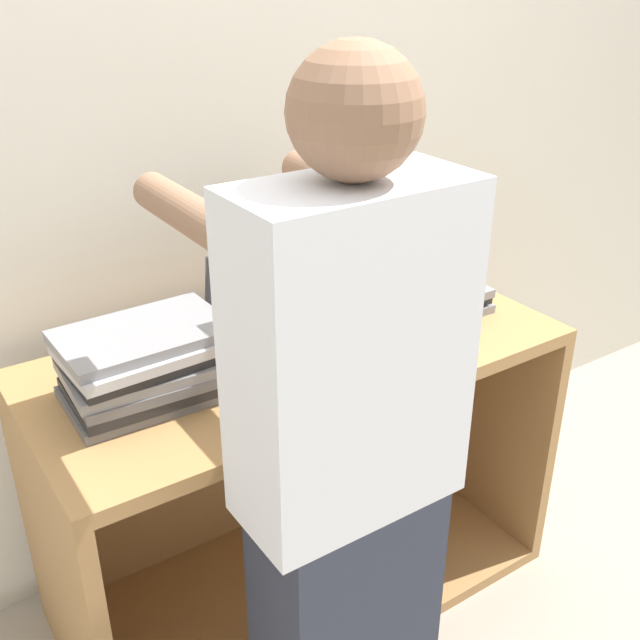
# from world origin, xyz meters

# --- Properties ---
(wall_back) EXTENTS (8.00, 0.05, 2.40)m
(wall_back) POSITION_xyz_m (0.00, 0.73, 1.20)
(wall_back) COLOR beige
(wall_back) RESTS_ON ground_plane
(cart) EXTENTS (1.32, 0.62, 0.78)m
(cart) POSITION_xyz_m (0.00, 0.39, 0.39)
(cart) COLOR #A87A47
(cart) RESTS_ON ground_plane
(laptop_open) EXTENTS (0.36, 0.28, 0.25)m
(laptop_open) POSITION_xyz_m (0.00, 0.36, 0.83)
(laptop_open) COLOR #333338
(laptop_open) RESTS_ON cart
(laptop_stack_left) EXTENTS (0.37, 0.26, 0.16)m
(laptop_stack_left) POSITION_xyz_m (-0.38, 0.31, 0.86)
(laptop_stack_left) COLOR slate
(laptop_stack_left) RESTS_ON cart
(laptop_stack_right) EXTENTS (0.37, 0.24, 0.07)m
(laptop_stack_right) POSITION_xyz_m (0.38, 0.31, 0.81)
(laptop_stack_right) COLOR gray
(laptop_stack_right) RESTS_ON cart
(person) EXTENTS (0.40, 0.52, 1.56)m
(person) POSITION_xyz_m (-0.21, -0.18, 0.78)
(person) COLOR #2D3342
(person) RESTS_ON ground_plane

